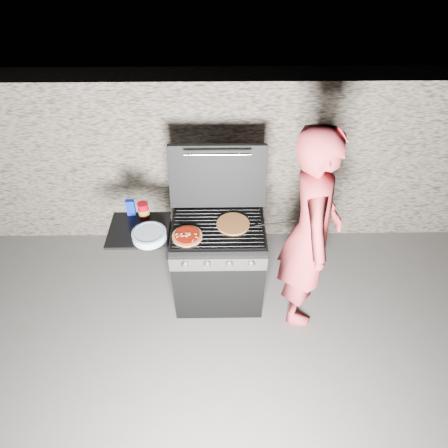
{
  "coord_description": "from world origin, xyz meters",
  "views": [
    {
      "loc": [
        0.02,
        -2.47,
        3.19
      ],
      "look_at": [
        0.05,
        0.0,
        0.95
      ],
      "focal_mm": 32.0,
      "sensor_mm": 36.0,
      "label": 1
    }
  ],
  "objects_px": {
    "gas_grill": "(191,264)",
    "sauce_jar": "(144,210)",
    "pizza_topped": "(187,236)",
    "person": "(310,232)"
  },
  "relations": [
    {
      "from": "gas_grill",
      "to": "sauce_jar",
      "type": "bearing_deg",
      "value": 157.18
    },
    {
      "from": "gas_grill",
      "to": "pizza_topped",
      "type": "bearing_deg",
      "value": -91.59
    },
    {
      "from": "pizza_topped",
      "to": "person",
      "type": "bearing_deg",
      "value": -0.91
    },
    {
      "from": "gas_grill",
      "to": "pizza_topped",
      "type": "height_order",
      "value": "pizza_topped"
    },
    {
      "from": "pizza_topped",
      "to": "person",
      "type": "distance_m",
      "value": 1.0
    },
    {
      "from": "gas_grill",
      "to": "sauce_jar",
      "type": "distance_m",
      "value": 0.67
    },
    {
      "from": "gas_grill",
      "to": "person",
      "type": "relative_size",
      "value": 0.7
    },
    {
      "from": "pizza_topped",
      "to": "sauce_jar",
      "type": "height_order",
      "value": "sauce_jar"
    },
    {
      "from": "gas_grill",
      "to": "pizza_topped",
      "type": "xyz_separation_m",
      "value": [
        -0.0,
        -0.11,
        0.47
      ]
    },
    {
      "from": "gas_grill",
      "to": "person",
      "type": "xyz_separation_m",
      "value": [
        1.0,
        -0.13,
        0.51
      ]
    }
  ]
}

